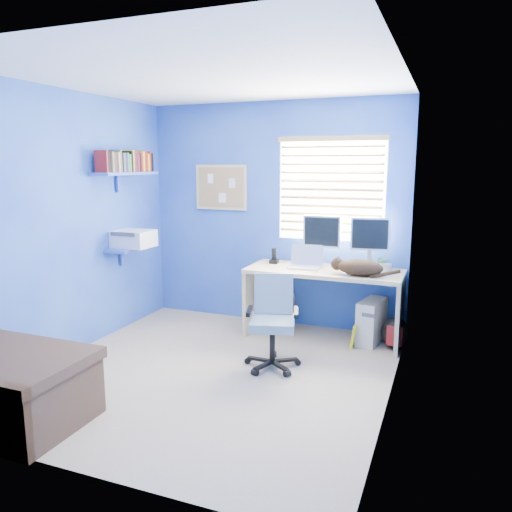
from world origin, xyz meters
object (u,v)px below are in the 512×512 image
at_px(tower_pc, 372,321).
at_px(cat, 360,268).
at_px(desk, 324,304).
at_px(office_chair, 273,333).
at_px(laptop, 305,258).

bearing_deg(tower_pc, cat, -109.31).
bearing_deg(cat, desk, 165.62).
xyz_separation_m(cat, office_chair, (-0.64, -0.75, -0.51)).
bearing_deg(office_chair, cat, 49.42).
bearing_deg(cat, tower_pc, 67.58).
height_order(desk, cat, cat).
distance_m(tower_pc, office_chair, 1.20).
relative_size(laptop, office_chair, 0.40).
xyz_separation_m(desk, office_chair, (-0.25, -0.91, -0.06)).
height_order(desk, tower_pc, desk).
height_order(tower_pc, office_chair, office_chair).
bearing_deg(tower_pc, desk, -166.02).
distance_m(desk, laptop, 0.52).
distance_m(desk, tower_pc, 0.52).
height_order(laptop, cat, laptop).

